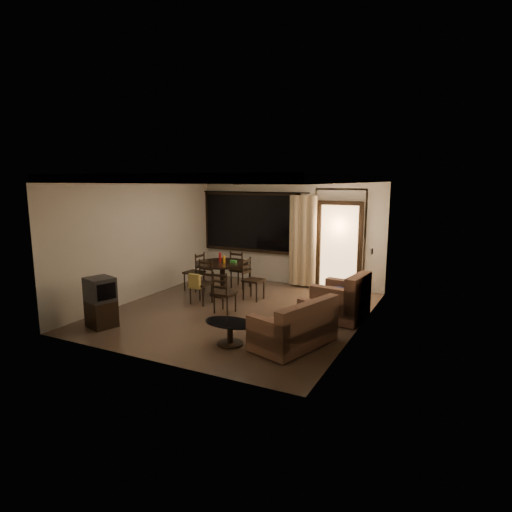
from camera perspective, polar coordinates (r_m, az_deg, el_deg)
The scene contains 12 objects.
ground at distance 9.01m, azimuth -2.43°, elevation -7.37°, with size 5.50×5.50×0.00m, color #7F6651.
room_shell at distance 9.98m, azimuth 5.45°, elevation 5.06°, with size 5.50×6.70×5.50m.
dining_table at distance 10.15m, azimuth -4.47°, elevation -1.79°, with size 1.25×1.25×1.00m.
dining_chair_west at distance 10.70m, azimuth -8.18°, elevation -3.05°, with size 0.44×0.44×0.95m.
dining_chair_east at distance 9.79m, azimuth -0.38°, elevation -4.20°, with size 0.44×0.44×0.95m.
dining_chair_south at distance 9.54m, azimuth -7.35°, elevation -4.53°, with size 0.44×0.50×0.95m.
dining_chair_north at distance 10.86m, azimuth -2.14°, elevation -2.75°, with size 0.44×0.44×0.95m.
tv_cabinet at distance 8.47m, azimuth -19.99°, elevation -5.81°, with size 0.60×0.57×0.94m.
sofa at distance 7.13m, azimuth 5.41°, elevation -9.59°, with size 1.18×1.62×0.78m.
armchair at distance 8.53m, azimuth 11.55°, elevation -5.94°, with size 1.01×1.01×0.91m.
coffee_table at distance 7.21m, azimuth -3.47°, elevation -9.74°, with size 0.90×0.54×0.39m.
side_chair at distance 8.85m, azimuth -4.21°, elevation -5.93°, with size 0.41×0.41×0.88m.
Camera 1 is at (4.17, -7.50, 2.72)m, focal length 30.00 mm.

